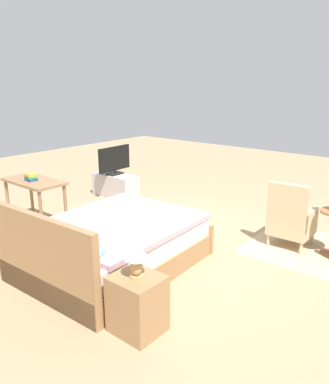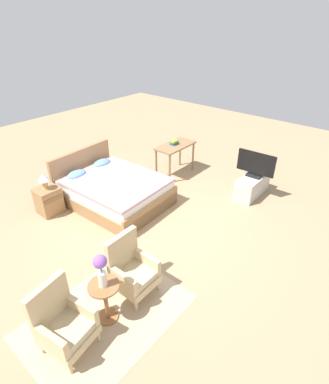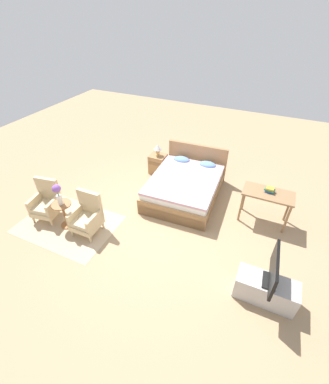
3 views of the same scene
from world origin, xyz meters
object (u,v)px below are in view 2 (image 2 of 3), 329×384
object	(u,v)px
armchair_by_window_left	(63,324)
vanity_desk	(175,149)
armchair_by_window_right	(132,270)
tv_flatscreen	(256,164)
table_lamp	(44,179)
flower_vase	(101,268)
nightstand	(49,201)
book_stack	(174,142)
side_table	(105,298)
tv_stand	(252,185)
bed	(113,190)

from	to	relation	value
armchair_by_window_left	vanity_desk	bearing A→B (deg)	22.76
armchair_by_window_right	tv_flatscreen	distance (m)	3.64
table_lamp	flower_vase	bearing A→B (deg)	-107.51
nightstand	book_stack	bearing A→B (deg)	-15.24
table_lamp	vanity_desk	size ratio (longest dim) A/B	0.32
side_table	tv_stand	bearing A→B (deg)	-0.08
armchair_by_window_left	tv_stand	world-z (taller)	armchair_by_window_left
side_table	tv_stand	world-z (taller)	side_table
armchair_by_window_right	vanity_desk	bearing A→B (deg)	29.23
nightstand	armchair_by_window_left	bearing A→B (deg)	-118.01
armchair_by_window_right	side_table	world-z (taller)	armchair_by_window_right
nightstand	tv_stand	distance (m)	4.32
armchair_by_window_left	tv_stand	xyz separation A→B (m)	(4.73, -0.09, -0.15)
table_lamp	book_stack	bearing A→B (deg)	-15.25
tv_stand	flower_vase	bearing A→B (deg)	179.92
book_stack	table_lamp	bearing A→B (deg)	164.75
vanity_desk	bed	bearing A→B (deg)	174.97
flower_vase	tv_stand	bearing A→B (deg)	-0.08
armchair_by_window_left	armchair_by_window_right	size ratio (longest dim) A/B	1.00
bed	tv_flatscreen	size ratio (longest dim) A/B	2.66
tv_stand	nightstand	bearing A→B (deg)	139.51
nightstand	table_lamp	bearing A→B (deg)	90.00
armchair_by_window_right	tv_flatscreen	size ratio (longest dim) A/B	1.12
armchair_by_window_left	table_lamp	size ratio (longest dim) A/B	2.79
armchair_by_window_left	nightstand	size ratio (longest dim) A/B	1.68
armchair_by_window_right	vanity_desk	size ratio (longest dim) A/B	0.88
bed	table_lamp	world-z (taller)	bed
nightstand	table_lamp	xyz separation A→B (m)	(-0.00, 0.00, 0.49)
armchair_by_window_left	tv_stand	size ratio (longest dim) A/B	0.96
armchair_by_window_right	side_table	distance (m)	0.56
table_lamp	tv_flatscreen	distance (m)	4.32
armchair_by_window_right	nightstand	size ratio (longest dim) A/B	1.68
bed	side_table	distance (m)	2.89
armchair_by_window_right	nightstand	distance (m)	2.74
armchair_by_window_right	armchair_by_window_left	bearing A→B (deg)	-179.96
armchair_by_window_right	nightstand	bearing A→B (deg)	83.02
vanity_desk	book_stack	xyz separation A→B (m)	(0.00, 0.04, 0.17)
flower_vase	tv_stand	size ratio (longest dim) A/B	0.50
armchair_by_window_right	book_stack	bearing A→B (deg)	29.72
side_table	armchair_by_window_left	bearing A→B (deg)	171.56
armchair_by_window_right	book_stack	xyz separation A→B (m)	(3.33, 1.90, 0.44)
armchair_by_window_left	flower_vase	xyz separation A→B (m)	(0.56, -0.08, 0.52)
side_table	table_lamp	xyz separation A→B (m)	(0.88, 2.80, 0.38)
flower_vase	tv_stand	world-z (taller)	flower_vase
side_table	flower_vase	xyz separation A→B (m)	(-0.00, -0.00, 0.52)
bed	nightstand	bearing A→B (deg)	147.91
armchair_by_window_left	vanity_desk	distance (m)	4.82
nightstand	bed	bearing A→B (deg)	-32.09
armchair_by_window_left	side_table	xyz separation A→B (m)	(0.56, -0.08, 0.00)
table_lamp	armchair_by_window_right	bearing A→B (deg)	-96.98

